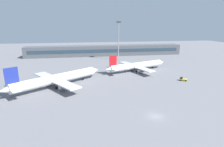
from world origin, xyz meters
name	(u,v)px	position (x,y,z in m)	size (l,w,h in m)	color
ground_plane	(125,79)	(0.00, 40.00, 0.00)	(400.00, 400.00, 0.00)	slate
terminal_building	(106,50)	(0.00, 113.07, 4.50)	(136.95, 12.13, 9.00)	#4C5156
airplane_near	(58,79)	(-32.11, 33.42, 3.57)	(40.52, 31.35, 11.69)	white
airplane_mid	(137,66)	(11.12, 54.34, 3.23)	(41.30, 29.54, 10.58)	white
baggage_tug_yellow	(183,79)	(27.54, 31.71, 0.80)	(3.87, 3.12, 1.75)	yellow
floodlight_tower_west	(118,38)	(7.00, 90.32, 16.73)	(3.20, 0.80, 29.31)	gray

